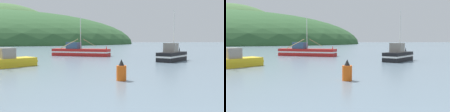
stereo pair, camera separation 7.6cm
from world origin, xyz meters
The scene contains 5 objects.
hill_mid_left centered at (-56.25, 200.39, 0.00)m, with size 210.04×168.03×50.61m, color #2D562D.
hill_far_left centered at (-53.92, 198.83, 0.00)m, with size 96.02×76.82×62.64m, color #47703D.
fishing_boat_red centered at (0.00, 46.40, 0.90)m, with size 11.53×14.24×7.75m.
fishing_boat_black centered at (13.08, 32.40, 0.89)m, with size 6.23×6.06×7.60m.
channel_buoy centered at (1.96, 16.86, 0.70)m, with size 0.78×0.78×1.68m.
Camera 2 is at (-1.96, -1.52, 3.20)m, focal length 38.70 mm.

